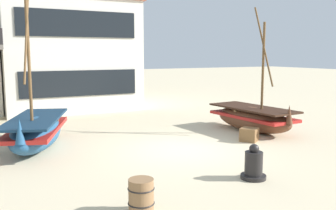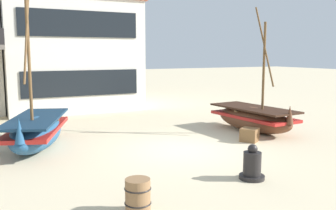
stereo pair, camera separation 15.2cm
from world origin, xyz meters
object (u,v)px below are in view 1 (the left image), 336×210
Objects in this scene: fishing_boat_near_left at (253,118)px; cargo_crate at (249,135)px; capstan_winch at (254,165)px; wooden_barrel at (141,196)px; fishing_boat_centre_large at (36,131)px; harbor_building_main at (67,54)px.

cargo_crate is at bearing -134.09° from fishing_boat_near_left.
capstan_winch reaches higher than wooden_barrel.
fishing_boat_centre_large is 6.46m from wooden_barrel.
wooden_barrel is 7.13m from cargo_crate.
fishing_boat_near_left is at bearing 50.02° from capstan_winch.
cargo_crate is 12.67m from harbor_building_main.
wooden_barrel is (1.15, -6.35, -0.26)m from fishing_boat_centre_large.
harbor_building_main is (-5.31, 10.31, 2.65)m from fishing_boat_near_left.
harbor_building_main reaches higher than cargo_crate.
capstan_winch is (4.55, -5.81, -0.25)m from fishing_boat_centre_large.
capstan_winch is at bearing -84.56° from harbor_building_main.
capstan_winch is 3.44m from wooden_barrel.
fishing_boat_centre_large reaches higher than fishing_boat_near_left.
harbor_building_main is at bearing 95.44° from capstan_winch.
wooden_barrel is at bearing -79.72° from fishing_boat_centre_large.
harbor_building_main is at bearing 109.10° from cargo_crate.
fishing_boat_centre_large is at bearing 160.76° from cargo_crate.
fishing_boat_near_left reaches higher than capstan_winch.
wooden_barrel is at bearing -147.27° from cargo_crate.
fishing_boat_centre_large is at bearing -108.86° from harbor_building_main.
fishing_boat_centre_large is 10.39× the size of cargo_crate.
harbor_building_main reaches higher than capstan_winch.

